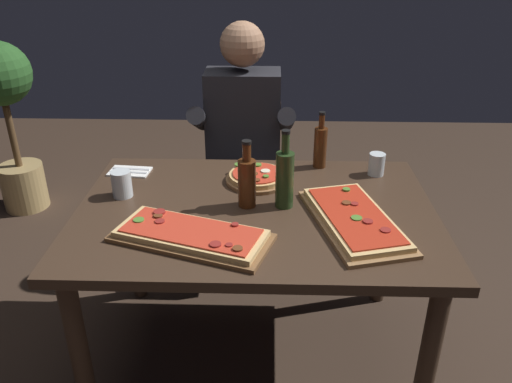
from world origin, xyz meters
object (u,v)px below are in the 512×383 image
object	(u,v)px
dining_table	(256,230)
pizza_rectangular_front	(191,235)
tumbler_near_camera	(377,164)
oil_bottle_amber	(285,178)
pizza_round_far	(256,177)
wine_bottle_dark	(247,181)
diner_chair	(245,175)
vinegar_bottle_green	(320,146)
potted_plant_corner	(6,109)
seated_diner	(243,140)
tumbler_far_side	(122,185)
pizza_rectangular_left	(354,219)

from	to	relation	value
dining_table	pizza_rectangular_front	size ratio (longest dim) A/B	2.32
tumbler_near_camera	oil_bottle_amber	bearing A→B (deg)	-143.49
pizza_rectangular_front	pizza_round_far	distance (m)	0.53
wine_bottle_dark	tumbler_near_camera	size ratio (longest dim) A/B	2.76
pizza_round_far	diner_chair	bearing A→B (deg)	97.93
pizza_round_far	vinegar_bottle_green	size ratio (longest dim) A/B	1.05
vinegar_bottle_green	diner_chair	xyz separation A→B (m)	(-0.37, 0.44, -0.36)
vinegar_bottle_green	potted_plant_corner	distance (m)	2.12
wine_bottle_dark	seated_diner	xyz separation A→B (m)	(-0.05, 0.71, -0.11)
dining_table	wine_bottle_dark	xyz separation A→B (m)	(-0.03, 0.03, 0.20)
pizza_round_far	tumbler_far_side	xyz separation A→B (m)	(-0.54, -0.15, 0.03)
tumbler_far_side	diner_chair	xyz separation A→B (m)	(0.46, 0.76, -0.30)
oil_bottle_amber	tumbler_near_camera	size ratio (longest dim) A/B	3.19
tumbler_far_side	seated_diner	world-z (taller)	seated_diner
pizza_rectangular_left	seated_diner	distance (m)	0.96
pizza_round_far	potted_plant_corner	distance (m)	1.96
wine_bottle_dark	diner_chair	distance (m)	0.91
tumbler_near_camera	wine_bottle_dark	bearing A→B (deg)	-151.25
dining_table	seated_diner	distance (m)	0.75
oil_bottle_amber	vinegar_bottle_green	world-z (taller)	oil_bottle_amber
pizza_rectangular_left	wine_bottle_dark	distance (m)	0.43
pizza_rectangular_front	seated_diner	size ratio (longest dim) A/B	0.45
pizza_rectangular_front	tumbler_far_side	distance (m)	0.46
tumbler_far_side	diner_chair	world-z (taller)	diner_chair
pizza_rectangular_front	wine_bottle_dark	world-z (taller)	wine_bottle_dark
pizza_rectangular_left	diner_chair	xyz separation A→B (m)	(-0.46, 0.96, -0.27)
oil_bottle_amber	seated_diner	world-z (taller)	seated_diner
diner_chair	seated_diner	distance (m)	0.28
dining_table	pizza_round_far	xyz separation A→B (m)	(-0.00, 0.25, 0.11)
wine_bottle_dark	diner_chair	bearing A→B (deg)	93.72
tumbler_near_camera	pizza_rectangular_left	bearing A→B (deg)	-109.63
tumbler_near_camera	seated_diner	bearing A→B (deg)	146.81
vinegar_bottle_green	tumbler_far_side	bearing A→B (deg)	-158.89
diner_chair	potted_plant_corner	distance (m)	1.63
pizza_rectangular_left	vinegar_bottle_green	distance (m)	0.53
wine_bottle_dark	dining_table	bearing A→B (deg)	-37.78
dining_table	potted_plant_corner	xyz separation A→B (m)	(-1.63, 1.34, 0.05)
pizza_round_far	dining_table	bearing A→B (deg)	-89.12
oil_bottle_amber	diner_chair	size ratio (longest dim) A/B	0.36
dining_table	tumbler_near_camera	xyz separation A→B (m)	(0.53, 0.33, 0.14)
pizza_rectangular_front	oil_bottle_amber	size ratio (longest dim) A/B	1.91
dining_table	diner_chair	size ratio (longest dim) A/B	1.61
tumbler_near_camera	diner_chair	distance (m)	0.86
seated_diner	dining_table	bearing A→B (deg)	-83.14
pizza_rectangular_left	pizza_round_far	world-z (taller)	same
dining_table	tumbler_near_camera	size ratio (longest dim) A/B	14.13
pizza_round_far	wine_bottle_dark	world-z (taller)	wine_bottle_dark
oil_bottle_amber	vinegar_bottle_green	distance (m)	0.42
pizza_round_far	potted_plant_corner	xyz separation A→B (m)	(-1.62, 1.09, -0.06)
pizza_round_far	tumbler_near_camera	xyz separation A→B (m)	(0.53, 0.09, 0.03)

